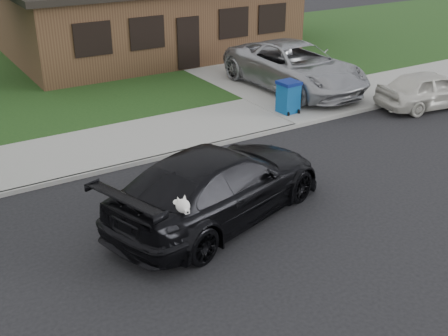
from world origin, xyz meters
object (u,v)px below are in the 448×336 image
white_compact (430,89)px  recycling_bin (288,97)px  sedan (218,184)px  minivan (295,66)px

white_compact → recycling_bin: 4.99m
sedan → recycling_bin: 7.03m
sedan → minivan: (7.19, 6.52, 0.17)m
recycling_bin → sedan: bearing=-143.0°
minivan → recycling_bin: minivan is taller
sedan → minivan: bearing=-65.8°
sedan → white_compact: (10.02, 2.70, -0.16)m
sedan → minivan: size_ratio=0.99×
sedan → white_compact: 10.38m
minivan → sedan: bearing=-139.6°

